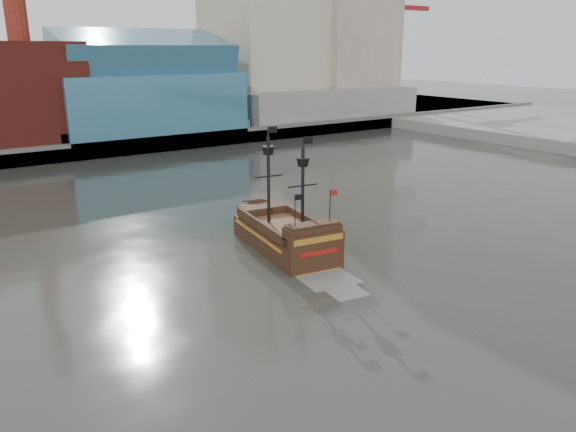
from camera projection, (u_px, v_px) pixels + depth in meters
ground at (404, 307)px, 36.37m from camera, size 400.00×400.00×0.00m
promenade_far at (58, 129)px, 108.64m from camera, size 220.00×60.00×2.00m
seawall at (105, 149)px, 85.29m from camera, size 220.00×1.00×2.60m
crane_a at (392, 35)px, 138.24m from camera, size 22.50×4.00×32.25m
crane_b at (391, 50)px, 152.36m from camera, size 19.10×4.00×26.25m
pirate_ship at (285, 238)px, 46.40m from camera, size 6.21×14.86×10.78m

